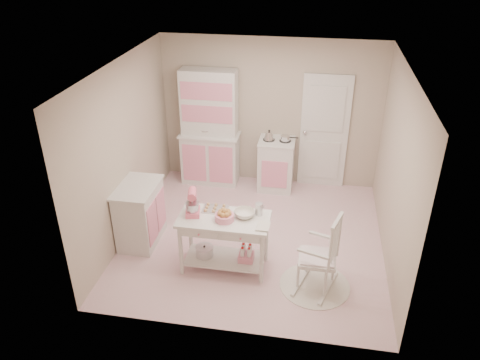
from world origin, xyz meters
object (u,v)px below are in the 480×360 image
Objects in this scene: stove at (276,164)px; work_table at (224,243)px; bread_basket at (225,217)px; hutch at (209,128)px; rocking_chair at (318,252)px; base_cabinet at (140,214)px; stand_mixer at (192,203)px.

work_table is (-0.45, -2.37, -0.06)m from stove.
work_table is 4.80× the size of bread_basket.
rocking_chair is (1.99, -2.60, -0.49)m from hutch.
hutch reaches higher than rocking_chair.
rocking_chair is 1.26m from work_table.
work_table is 0.45m from bread_basket.
hutch reaches higher than bread_basket.
stove is 0.77× the size of work_table.
rocking_chair is at bearing -8.62° from work_table.
stand_mixer is (0.92, -0.39, 0.51)m from base_cabinet.
stove and base_cabinet have the same top height.
stove is 2.41m from work_table.
stove is at bearing 79.15° from work_table.
work_table is (-1.24, 0.19, -0.15)m from rocking_chair.
stand_mixer is (-0.87, -2.35, 0.51)m from stove.
hutch is 1.89× the size of rocking_chair.
hutch is 2.59m from bread_basket.
base_cabinet reaches higher than bread_basket.
work_table is at bearing 111.80° from bread_basket.
rocking_chair reaches higher than base_cabinet.
work_table is at bearing -170.96° from rocking_chair.
stand_mixer is (-0.42, 0.02, 0.57)m from work_table.
stand_mixer is at bearing -82.23° from hutch.
hutch is at bearing 73.62° from base_cabinet.
rocking_chair is at bearing -6.46° from bread_basket.
bread_basket is at bearing -72.72° from hutch.
stove is at bearing 124.81° from rocking_chair.
rocking_chair is 4.40× the size of bread_basket.
base_cabinet is at bearing -175.31° from rocking_chair.
rocking_chair is (2.58, -0.59, 0.09)m from base_cabinet.
stove is 1.00× the size of base_cabinet.
stand_mixer reaches higher than work_table.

